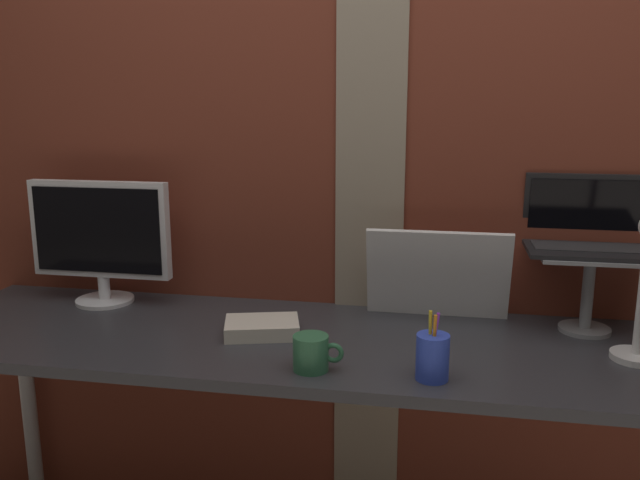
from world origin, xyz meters
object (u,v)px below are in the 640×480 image
monitor (100,235)px  pen_cup (432,357)px  whiteboard_panel (438,274)px  coffee_mug (312,353)px  laptop (589,229)px

monitor → pen_cup: 1.12m
whiteboard_panel → coffee_mug: bearing=-123.3°
monitor → pen_cup: bearing=-21.1°
coffee_mug → whiteboard_panel: bearing=56.7°
monitor → whiteboard_panel: (1.04, 0.04, -0.08)m
whiteboard_panel → pen_cup: 0.44m
monitor → coffee_mug: (0.75, -0.40, -0.17)m
monitor → laptop: size_ratio=1.32×
monitor → coffee_mug: monitor is taller
laptop → pen_cup: (-0.41, -0.46, -0.22)m
monitor → whiteboard_panel: bearing=2.1°
pen_cup → coffee_mug: size_ratio=1.35×
pen_cup → laptop: bearing=48.0°
coffee_mug → pen_cup: bearing=-0.0°
monitor → coffee_mug: 0.87m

